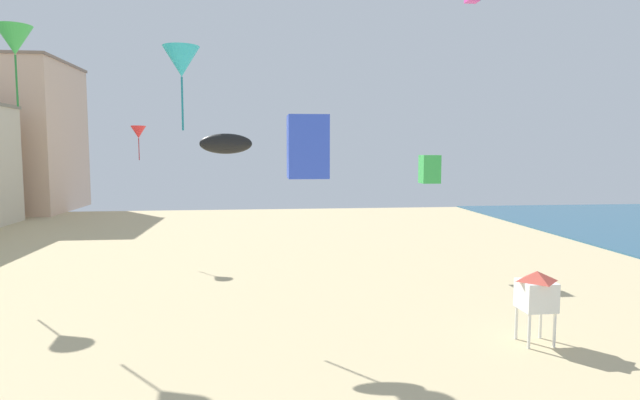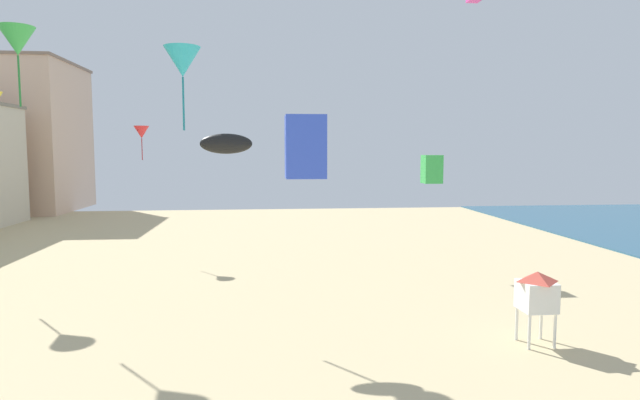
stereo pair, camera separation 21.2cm
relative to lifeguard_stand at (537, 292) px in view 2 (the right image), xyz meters
name	(u,v)px [view 2 (the right image)]	position (x,y,z in m)	size (l,w,h in m)	color
boardwalk_hotel_far	(8,137)	(-37.69, 45.04, 6.38)	(14.60, 13.05, 16.42)	beige
lifeguard_stand	(537,292)	(0.00, 0.00, 0.00)	(1.10, 1.10, 2.55)	white
kite_green_box_2	(432,169)	(-0.06, 11.61, 3.80)	(0.99, 0.99, 1.56)	green
kite_red_delta	(141,132)	(-17.08, 17.88, 6.00)	(0.95, 0.95, 2.17)	red
kite_black_parafoil	(226,144)	(-10.68, 3.34, 5.08)	(1.96, 0.54, 0.76)	black
kite_green_delta_2	(17,41)	(-19.72, 7.36, 9.49)	(1.49, 1.49, 3.39)	green
kite_blue_box	(305,147)	(-8.16, -2.99, 4.92)	(1.04, 1.04, 1.64)	blue
kite_cyan_delta_2	(182,62)	(-12.62, 6.01, 8.51)	(1.52, 1.52, 3.46)	#2DB7CC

